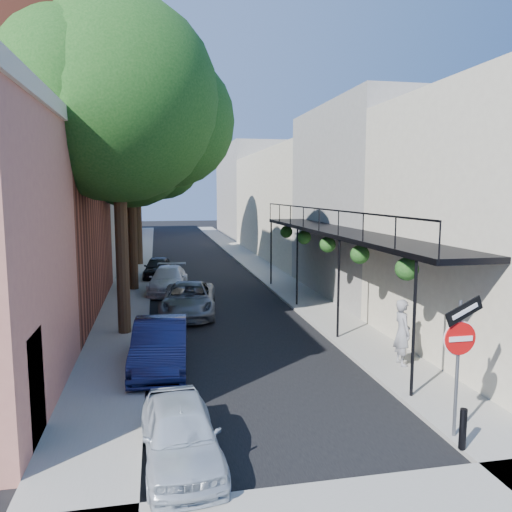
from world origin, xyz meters
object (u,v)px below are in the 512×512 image
bollard (463,429)px  oak_mid (138,150)px  oak_near (131,106)px  parked_car_d (168,280)px  oak_far (143,143)px  parked_car_b (160,345)px  pedestrian (402,332)px  sign_post (460,344)px  parked_car_a (180,433)px  parked_car_c (189,299)px  parked_car_e (158,268)px

bollard → oak_mid: 19.96m
oak_near → parked_car_d: size_ratio=2.62×
oak_near → oak_far: size_ratio=0.96×
bollard → parked_car_b: bearing=133.6°
pedestrian → oak_near: bearing=57.2°
sign_post → bollard: 1.60m
parked_car_d → oak_far: bearing=104.2°
parked_car_a → pedestrian: size_ratio=1.82×
oak_mid → parked_car_d: oak_mid is taller
parked_car_d → parked_car_c: bearing=-74.5°
oak_mid → pedestrian: 16.31m
pedestrian → parked_car_a: bearing=122.7°
parked_car_d → parked_car_a: bearing=-83.6°
oak_near → pedestrian: size_ratio=6.05×
parked_car_c → pedestrian: size_ratio=2.46×
parked_car_d → parked_car_e: parked_car_d is taller
oak_near → pedestrian: oak_near is taller
pedestrian → parked_car_c: bearing=38.3°
sign_post → pedestrian: (0.95, 4.09, -0.97)m
parked_car_b → parked_car_d: (0.49, 10.97, -0.06)m
parked_car_a → parked_car_c: 11.32m
parked_car_c → oak_near: bearing=-124.1°
bollard → parked_car_e: 21.89m
parked_car_a → parked_car_c: (0.89, 11.29, 0.06)m
parked_car_a → sign_post: bearing=-6.5°
oak_far → oak_mid: bearing=-90.4°
pedestrian → parked_car_d: bearing=28.9°
oak_mid → parked_car_a: 18.19m
parked_car_a → parked_car_e: bearing=87.5°
oak_far → parked_car_d: bearing=-82.9°
bollard → parked_car_c: 12.83m
sign_post → oak_far: 27.80m
bollard → oak_mid: size_ratio=0.08×
sign_post → bollard: size_ratio=3.74×
oak_far → parked_car_c: 16.68m
oak_far → parked_car_b: (0.75, -20.88, -7.57)m
bollard → parked_car_b: 8.13m
parked_car_b → parked_car_c: size_ratio=0.91×
pedestrian → parked_car_b: bearing=80.8°
parked_car_e → parked_car_c: bearing=-76.3°
parked_car_d → parked_car_b: bearing=-85.5°
bollard → oak_near: bearing=123.1°
oak_mid → parked_car_d: bearing=-33.7°
bollard → oak_near: oak_near is taller
oak_far → parked_car_c: bearing=-82.4°
oak_far → parked_car_a: 27.13m
parked_car_c → pedestrian: 9.31m
oak_far → pedestrian: size_ratio=6.31×
parked_car_b → parked_car_d: bearing=91.0°
bollard → parked_car_a: size_ratio=0.23×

